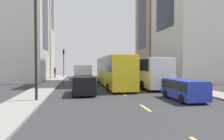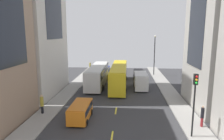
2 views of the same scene
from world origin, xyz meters
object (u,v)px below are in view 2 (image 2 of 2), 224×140
at_px(car_blue_0, 105,70).
at_px(pedestrian_walking_far, 42,103).
at_px(car_orange_1, 80,110).
at_px(streetcar_yellow, 119,74).
at_px(delivery_van_white, 141,80).
at_px(pedestrian_crossing_mid, 90,66).
at_px(traffic_light_near_corner, 195,93).
at_px(city_bus_white, 98,74).
at_px(car_black_2, 139,74).
at_px(pedestrian_crossing_near, 202,115).

relative_size(car_blue_0, pedestrian_walking_far, 1.94).
bearing_deg(pedestrian_walking_far, car_orange_1, 141.87).
xyz_separation_m(streetcar_yellow, delivery_van_white, (3.61, -1.55, -0.61)).
relative_size(car_blue_0, pedestrian_crossing_mid, 1.92).
xyz_separation_m(pedestrian_crossing_mid, traffic_light_near_corner, (14.38, -29.86, 2.70)).
xyz_separation_m(city_bus_white, pedestrian_walking_far, (-4.24, -13.50, -0.73)).
distance_m(delivery_van_white, car_black_2, 7.79).
bearing_deg(pedestrian_crossing_mid, car_orange_1, -83.51).
distance_m(city_bus_white, pedestrian_walking_far, 14.17).
bearing_deg(car_blue_0, car_black_2, -30.42).
height_order(pedestrian_crossing_mid, traffic_light_near_corner, traffic_light_near_corner).
distance_m(city_bus_white, traffic_light_near_corner, 20.62).
relative_size(city_bus_white, pedestrian_crossing_mid, 5.76).
distance_m(delivery_van_white, traffic_light_near_corner, 16.08).
bearing_deg(delivery_van_white, car_blue_0, 120.85).
bearing_deg(car_black_2, streetcar_yellow, -120.63).
distance_m(city_bus_white, car_orange_1, 14.56).
xyz_separation_m(car_black_2, pedestrian_walking_far, (-11.63, -19.29, 0.32)).
height_order(delivery_van_white, traffic_light_near_corner, traffic_light_near_corner).
relative_size(city_bus_white, pedestrian_walking_far, 5.83).
relative_size(pedestrian_crossing_near, traffic_light_near_corner, 0.38).
bearing_deg(pedestrian_crossing_mid, pedestrian_walking_far, -93.20).
distance_m(streetcar_yellow, car_blue_0, 11.15).
bearing_deg(car_orange_1, delivery_van_white, 60.78).
height_order(car_blue_0, traffic_light_near_corner, traffic_light_near_corner).
xyz_separation_m(car_blue_0, pedestrian_walking_far, (-4.37, -23.56, 0.37)).
bearing_deg(car_orange_1, car_black_2, 70.77).
height_order(city_bus_white, pedestrian_crossing_near, city_bus_white).
bearing_deg(car_black_2, pedestrian_walking_far, -121.09).
bearing_deg(pedestrian_crossing_near, streetcar_yellow, -162.82).
xyz_separation_m(city_bus_white, traffic_light_near_corner, (10.71, -17.51, 1.97)).
distance_m(car_orange_1, pedestrian_walking_far, 4.67).
relative_size(car_black_2, pedestrian_walking_far, 2.13).
height_order(city_bus_white, streetcar_yellow, streetcar_yellow).
bearing_deg(city_bus_white, car_orange_1, -88.78).
relative_size(car_orange_1, traffic_light_near_corner, 0.77).
distance_m(delivery_van_white, pedestrian_crossing_mid, 18.06).
xyz_separation_m(car_orange_1, car_black_2, (7.09, 20.31, -0.06)).
relative_size(car_blue_0, car_orange_1, 0.98).
bearing_deg(pedestrian_crossing_mid, car_blue_0, -33.00).
bearing_deg(traffic_light_near_corner, car_orange_1, 163.95).
bearing_deg(city_bus_white, pedestrian_crossing_near, -51.76).
xyz_separation_m(city_bus_white, car_orange_1, (0.31, -14.53, -0.99)).
distance_m(streetcar_yellow, car_black_2, 7.33).
bearing_deg(city_bus_white, car_blue_0, 89.25).
height_order(streetcar_yellow, pedestrian_crossing_mid, streetcar_yellow).
height_order(city_bus_white, car_blue_0, city_bus_white).
xyz_separation_m(streetcar_yellow, pedestrian_crossing_mid, (-7.38, 12.78, -0.85)).
bearing_deg(pedestrian_crossing_near, pedestrian_crossing_mid, -162.56).
bearing_deg(streetcar_yellow, pedestrian_crossing_mid, 120.02).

